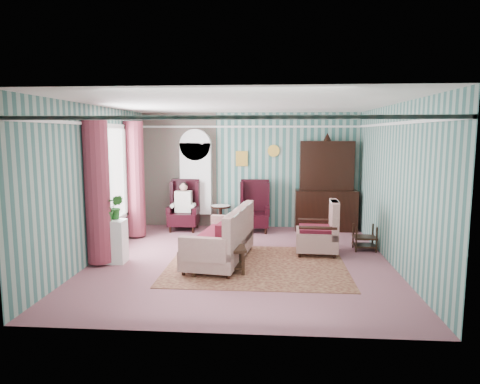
# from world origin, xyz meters

# --- Properties ---
(floor) EXTENTS (6.00, 6.00, 0.00)m
(floor) POSITION_xyz_m (0.00, 0.00, 0.00)
(floor) COLOR #985863
(floor) RESTS_ON ground
(room_shell) EXTENTS (5.53, 6.02, 2.91)m
(room_shell) POSITION_xyz_m (-0.62, 0.18, 2.01)
(room_shell) COLOR #386760
(room_shell) RESTS_ON ground
(bookcase) EXTENTS (0.80, 0.28, 2.24)m
(bookcase) POSITION_xyz_m (-1.35, 2.84, 1.12)
(bookcase) COLOR white
(bookcase) RESTS_ON floor
(dresser_hutch) EXTENTS (1.50, 0.56, 2.36)m
(dresser_hutch) POSITION_xyz_m (1.90, 2.72, 1.18)
(dresser_hutch) COLOR black
(dresser_hutch) RESTS_ON floor
(wingback_left) EXTENTS (0.76, 0.80, 1.25)m
(wingback_left) POSITION_xyz_m (-1.60, 2.45, 0.62)
(wingback_left) COLOR black
(wingback_left) RESTS_ON floor
(wingback_right) EXTENTS (0.76, 0.80, 1.25)m
(wingback_right) POSITION_xyz_m (0.15, 2.45, 0.62)
(wingback_right) COLOR black
(wingback_right) RESTS_ON floor
(seated_woman) EXTENTS (0.44, 0.40, 1.18)m
(seated_woman) POSITION_xyz_m (-1.60, 2.45, 0.59)
(seated_woman) COLOR silver
(seated_woman) RESTS_ON floor
(round_side_table) EXTENTS (0.50, 0.50, 0.60)m
(round_side_table) POSITION_xyz_m (-0.70, 2.60, 0.30)
(round_side_table) COLOR black
(round_side_table) RESTS_ON floor
(nest_table) EXTENTS (0.45, 0.38, 0.54)m
(nest_table) POSITION_xyz_m (2.47, 0.90, 0.27)
(nest_table) COLOR black
(nest_table) RESTS_ON floor
(plant_stand) EXTENTS (0.55, 0.35, 0.80)m
(plant_stand) POSITION_xyz_m (-2.40, -0.30, 0.40)
(plant_stand) COLOR white
(plant_stand) RESTS_ON floor
(rug) EXTENTS (3.20, 2.60, 0.01)m
(rug) POSITION_xyz_m (0.30, -0.30, 0.01)
(rug) COLOR #46171B
(rug) RESTS_ON floor
(sofa) EXTENTS (1.40, 2.20, 1.09)m
(sofa) POSITION_xyz_m (-0.40, -0.11, 0.54)
(sofa) COLOR beige
(sofa) RESTS_ON floor
(floral_armchair) EXTENTS (0.90, 0.92, 0.87)m
(floral_armchair) POSITION_xyz_m (1.46, 0.56, 0.44)
(floral_armchair) COLOR beige
(floral_armchair) RESTS_ON floor
(coffee_table) EXTENTS (1.01, 0.63, 0.45)m
(coffee_table) POSITION_xyz_m (-0.34, -0.78, 0.22)
(coffee_table) COLOR black
(coffee_table) RESTS_ON floor
(potted_plant_a) EXTENTS (0.38, 0.33, 0.42)m
(potted_plant_a) POSITION_xyz_m (-2.40, -0.39, 1.01)
(potted_plant_a) COLOR #19501C
(potted_plant_a) RESTS_ON plant_stand
(potted_plant_b) EXTENTS (0.27, 0.23, 0.46)m
(potted_plant_b) POSITION_xyz_m (-2.30, -0.21, 1.03)
(potted_plant_b) COLOR #235119
(potted_plant_b) RESTS_ON plant_stand
(potted_plant_c) EXTENTS (0.28, 0.28, 0.40)m
(potted_plant_c) POSITION_xyz_m (-2.51, -0.26, 1.00)
(potted_plant_c) COLOR #27591C
(potted_plant_c) RESTS_ON plant_stand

